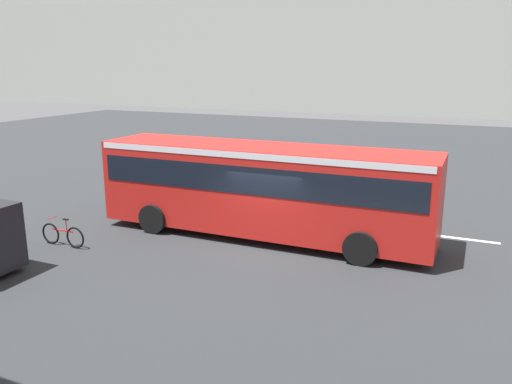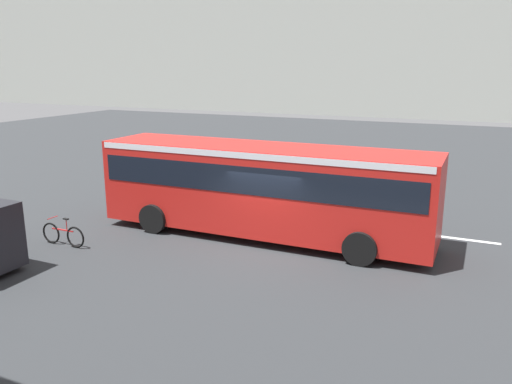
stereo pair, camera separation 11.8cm
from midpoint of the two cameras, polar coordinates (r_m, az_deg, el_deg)
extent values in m
plane|color=#2D3033|center=(16.88, 1.57, -6.06)|extent=(80.00, 80.00, 0.00)
cube|color=red|center=(17.38, 1.01, 0.45)|extent=(11.50, 2.55, 2.86)
cube|color=black|center=(17.27, 1.01, 2.12)|extent=(11.04, 2.59, 0.90)
cube|color=white|center=(17.12, 1.03, 4.73)|extent=(11.27, 2.58, 0.20)
cube|color=black|center=(20.24, -14.17, 2.96)|extent=(0.04, 2.24, 1.20)
cylinder|color=black|center=(18.39, -11.22, -2.93)|extent=(1.04, 0.30, 1.04)
cylinder|color=black|center=(20.42, -7.09, -1.06)|extent=(1.04, 0.30, 1.04)
cylinder|color=black|center=(15.48, 11.75, -6.20)|extent=(1.04, 0.30, 1.04)
cylinder|color=black|center=(17.85, 13.58, -3.57)|extent=(1.04, 0.30, 1.04)
cylinder|color=black|center=(16.88, -25.73, -6.28)|extent=(0.68, 0.22, 0.68)
torus|color=black|center=(18.31, -21.74, -4.28)|extent=(0.72, 0.06, 0.72)
torus|color=black|center=(17.59, -19.35, -4.80)|extent=(0.72, 0.06, 0.72)
cube|color=red|center=(17.89, -20.62, -3.99)|extent=(0.89, 0.04, 0.04)
cylinder|color=red|center=(17.70, -20.24, -3.46)|extent=(0.03, 0.03, 0.40)
cube|color=black|center=(17.65, -20.29, -2.84)|extent=(0.20, 0.08, 0.04)
cylinder|color=red|center=(18.06, -21.62, -2.68)|extent=(0.02, 0.44, 0.02)
cylinder|color=slate|center=(19.71, 10.68, 0.89)|extent=(0.08, 0.08, 2.80)
cube|color=red|center=(19.49, 10.83, 4.04)|extent=(0.04, 0.60, 0.60)
cube|color=silver|center=(18.90, 22.86, -4.96)|extent=(2.00, 0.20, 0.01)
cube|color=silver|center=(19.35, 10.96, -3.67)|extent=(2.00, 0.20, 0.01)
cube|color=silver|center=(20.57, 0.07, -2.34)|extent=(2.00, 0.20, 0.01)
cube|color=silver|center=(22.45, -9.27, -1.12)|extent=(2.00, 0.20, 0.01)
camera|label=1|loc=(0.06, -89.80, 0.05)|focal=35.80mm
camera|label=2|loc=(0.06, 90.20, -0.05)|focal=35.80mm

